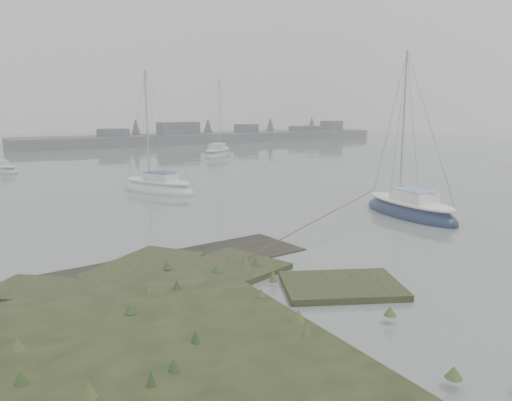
# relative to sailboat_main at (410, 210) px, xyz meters

# --- Properties ---
(ground) EXTENTS (160.00, 160.00, 0.00)m
(ground) POSITION_rel_sailboat_main_xyz_m (-10.35, 24.15, -0.28)
(ground) COLOR slate
(ground) RESTS_ON ground
(far_shoreline) EXTENTS (60.00, 8.00, 4.15)m
(far_shoreline) POSITION_rel_sailboat_main_xyz_m (16.49, 56.04, 0.58)
(far_shoreline) COLOR #4C4F51
(far_shoreline) RESTS_ON ground
(sailboat_main) EXTENTS (2.76, 6.48, 8.88)m
(sailboat_main) POSITION_rel_sailboat_main_xyz_m (0.00, 0.00, 0.00)
(sailboat_main) COLOR #0D1B3A
(sailboat_main) RESTS_ON ground
(sailboat_white) EXTENTS (4.31, 6.27, 8.46)m
(sailboat_white) POSITION_rel_sailboat_main_xyz_m (-8.48, 13.73, -0.01)
(sailboat_white) COLOR white
(sailboat_white) RESTS_ON ground
(sailboat_far_b) EXTENTS (6.24, 6.59, 9.65)m
(sailboat_far_b) POSITION_rel_sailboat_main_xyz_m (5.72, 33.54, 0.02)
(sailboat_far_b) COLOR #A7ACB1
(sailboat_far_b) RESTS_ON ground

